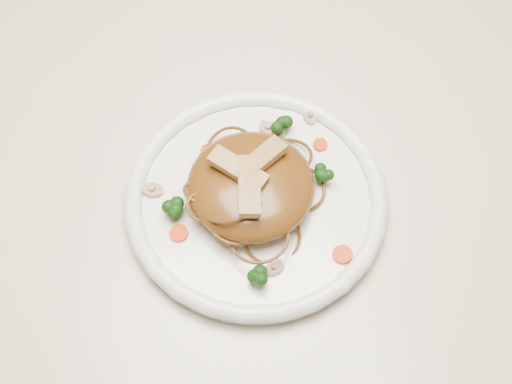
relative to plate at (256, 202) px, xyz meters
name	(u,v)px	position (x,y,z in m)	size (l,w,h in m)	color
ground	(249,337)	(0.02, 0.08, -0.76)	(4.00, 4.00, 0.00)	brown
table	(244,186)	(0.02, 0.08, -0.11)	(1.20, 0.80, 0.75)	beige
plate	(256,202)	(0.00, 0.00, 0.00)	(0.29, 0.29, 0.02)	white
noodle_mound	(251,186)	(0.00, 0.00, 0.03)	(0.14, 0.14, 0.05)	#593511
chicken_a	(260,160)	(0.01, 0.01, 0.06)	(0.07, 0.02, 0.01)	tan
chicken_b	(238,169)	(-0.02, 0.01, 0.06)	(0.07, 0.02, 0.01)	tan
chicken_c	(249,186)	(-0.01, -0.01, 0.06)	(0.07, 0.02, 0.01)	tan
broccoli_0	(282,127)	(0.07, 0.07, 0.02)	(0.02, 0.02, 0.03)	#0D350B
broccoli_1	(173,209)	(-0.09, 0.02, 0.02)	(0.03, 0.03, 0.03)	#0D350B
broccoli_2	(257,277)	(-0.04, -0.09, 0.02)	(0.03, 0.03, 0.03)	#0D350B
broccoli_3	(322,174)	(0.08, -0.01, 0.02)	(0.03, 0.03, 0.03)	#0D350B
carrot_0	(262,138)	(0.04, 0.07, 0.01)	(0.02, 0.02, 0.01)	red
carrot_1	(179,233)	(-0.10, -0.01, 0.01)	(0.02, 0.02, 0.01)	red
carrot_2	(320,145)	(0.10, 0.03, 0.01)	(0.02, 0.02, 0.01)	red
carrot_3	(208,151)	(-0.02, 0.08, 0.01)	(0.02, 0.02, 0.01)	red
carrot_4	(342,254)	(0.05, -0.10, 0.01)	(0.02, 0.02, 0.01)	red
mushroom_0	(274,268)	(-0.02, -0.09, 0.01)	(0.02, 0.02, 0.01)	#C1AC91
mushroom_1	(310,117)	(0.11, 0.07, 0.01)	(0.02, 0.02, 0.01)	#C1AC91
mushroom_2	(153,190)	(-0.10, 0.06, 0.01)	(0.03, 0.03, 0.01)	#C1AC91
mushroom_3	(268,129)	(0.05, 0.08, 0.01)	(0.03, 0.03, 0.01)	#C1AC91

